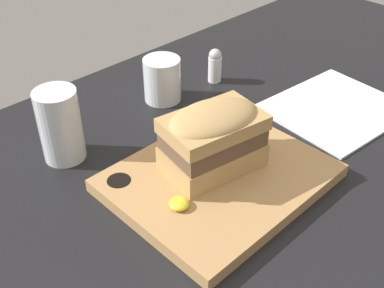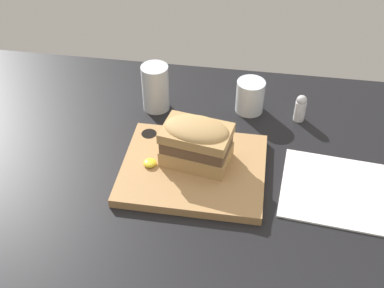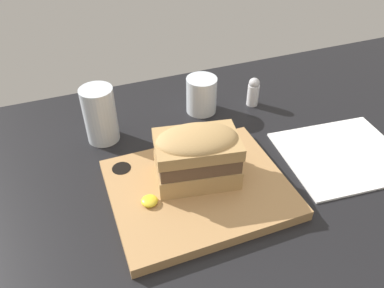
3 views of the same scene
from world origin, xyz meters
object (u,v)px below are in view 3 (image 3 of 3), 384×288
water_glass (101,118)px  salt_shaker (253,91)px  sandwich (197,154)px  napkin (343,155)px  serving_board (198,188)px  wine_glass (201,96)px

water_glass → salt_shaker: size_ratio=1.71×
sandwich → salt_shaker: 28.67cm
water_glass → napkin: bearing=-27.5°
salt_shaker → sandwich: bearing=-137.2°
sandwich → napkin: 29.31cm
serving_board → wine_glass: bearing=66.7°
sandwich → salt_shaker: size_ratio=2.22×
salt_shaker → wine_glass: bearing=171.1°
salt_shaker → water_glass: bearing=-179.1°
sandwich → wine_glass: sandwich is taller
wine_glass → napkin: bearing=-51.1°
wine_glass → serving_board: bearing=-113.3°
wine_glass → salt_shaker: 11.65cm
serving_board → napkin: size_ratio=1.21×
serving_board → salt_shaker: salt_shaker is taller
sandwich → serving_board: bearing=-104.3°
serving_board → water_glass: (-11.89, 20.42, 3.87)cm
wine_glass → napkin: 30.48cm
serving_board → wine_glass: size_ratio=3.66×
water_glass → salt_shaker: 33.22cm
sandwich → wine_glass: 23.35cm
serving_board → salt_shaker: 29.97cm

